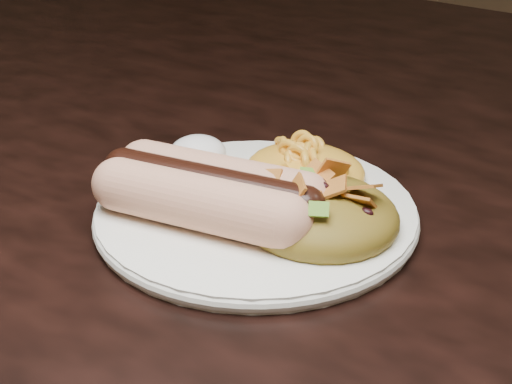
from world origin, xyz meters
The scene contains 7 objects.
table centered at (0.00, 0.00, 0.66)m, with size 1.60×0.90×0.75m.
plate centered at (-0.06, -0.16, 0.76)m, with size 0.21×0.21×0.01m, color white.
hotdog centered at (-0.08, -0.19, 0.78)m, with size 0.13×0.09×0.03m.
mac_and_cheese centered at (-0.06, -0.10, 0.78)m, with size 0.09×0.08×0.03m, color #FFB53B.
sour_cream centered at (-0.13, -0.13, 0.77)m, with size 0.04×0.04×0.03m, color white.
taco_salad centered at (-0.01, -0.16, 0.78)m, with size 0.10×0.10×0.04m.
fork centered at (-0.13, -0.15, 0.75)m, with size 0.02×0.14×0.00m, color white.
Camera 1 is at (0.20, -0.53, 1.01)m, focal length 55.00 mm.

